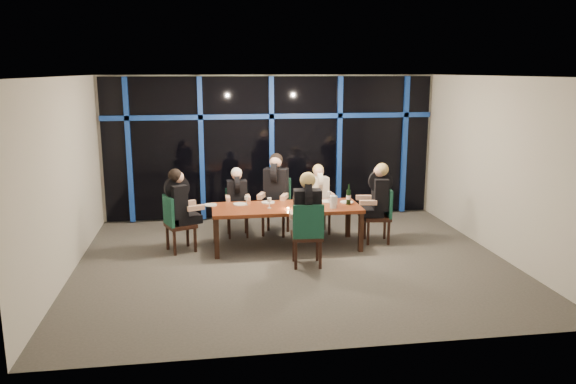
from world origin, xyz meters
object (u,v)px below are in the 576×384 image
diner_far_right (319,189)px  diner_end_left (179,198)px  chair_far_right (317,206)px  chair_end_right (382,212)px  diner_far_left (237,192)px  chair_near_mid (308,232)px  diner_far_mid (276,182)px  diner_end_right (378,191)px  chair_far_left (237,209)px  chair_far_mid (277,203)px  dining_table (286,210)px  chair_end_left (176,221)px  wine_bottle (349,197)px  water_pitcher (333,202)px  diner_near_mid (307,205)px

diner_far_right → diner_end_left: bearing=-168.0°
chair_far_right → chair_end_right: size_ratio=0.91×
diner_far_left → chair_far_right: bearing=1.2°
chair_end_right → chair_near_mid: 1.94m
diner_far_mid → diner_far_right: size_ratio=1.17×
chair_end_right → diner_end_right: size_ratio=1.03×
chair_far_left → diner_end_left: diner_end_left is taller
chair_far_mid → chair_far_right: bearing=17.4°
diner_far_right → diner_far_left: bearing=175.5°
dining_table → chair_far_right: bearing=49.8°
diner_far_right → diner_end_right: 1.20m
chair_far_left → chair_end_left: (-1.11, -0.86, 0.06)m
dining_table → wine_bottle: 1.14m
chair_far_right → wine_bottle: 1.06m
chair_end_right → diner_end_left: diner_end_left is taller
chair_near_mid → diner_end_left: size_ratio=1.08×
chair_near_mid → diner_end_left: (-2.03, 1.13, 0.36)m
diner_far_mid → diner_end_right: 1.93m
chair_end_left → diner_far_left: 1.39m
diner_far_left → diner_far_mid: 0.75m
chair_far_right → chair_near_mid: chair_near_mid is taller
dining_table → chair_end_right: (1.77, 0.05, -0.12)m
chair_end_right → diner_end_right: bearing=-90.0°
diner_far_right → diner_end_left: 2.70m
chair_far_mid → diner_end_right: (1.73, -0.87, 0.36)m
chair_end_left → diner_end_left: 0.40m
dining_table → chair_end_right: 1.78m
diner_far_left → water_pitcher: bearing=-34.6°
chair_far_left → chair_far_right: 1.56m
diner_far_right → diner_near_mid: (-0.56, -1.78, 0.13)m
chair_end_left → dining_table: bearing=-112.7°
diner_far_left → diner_far_right: bearing=-1.6°
chair_end_left → diner_far_right: 2.80m
wine_bottle → water_pitcher: (-0.33, -0.21, -0.03)m
chair_far_left → diner_far_right: diner_far_right is taller
diner_end_right → diner_end_left: bearing=-82.9°
diner_near_mid → chair_near_mid: bearing=90.0°
chair_far_mid → diner_far_right: size_ratio=1.20×
chair_near_mid → diner_far_right: diner_far_right is taller
chair_end_left → chair_far_left: bearing=-73.9°
diner_end_right → diner_far_right: bearing=-121.1°
diner_far_mid → diner_far_right: diner_far_mid is taller
chair_far_left → water_pitcher: size_ratio=4.15×
chair_far_right → wine_bottle: bearing=-71.5°
chair_far_left → wine_bottle: size_ratio=2.45×
chair_near_mid → diner_end_right: (1.50, 1.13, 0.37)m
chair_end_right → diner_far_left: bearing=-99.4°
diner_far_left → diner_end_left: size_ratio=0.90×
chair_end_right → diner_far_right: (-1.02, 0.75, 0.31)m
chair_far_left → wine_bottle: 2.18m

